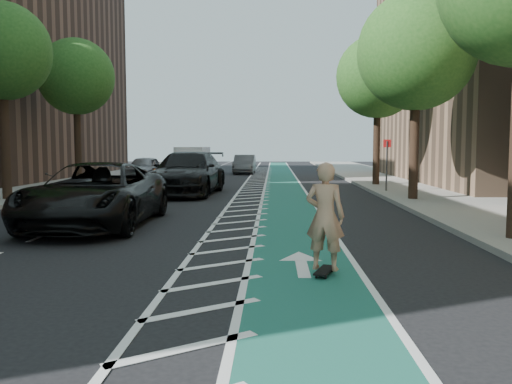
{
  "coord_description": "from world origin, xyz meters",
  "views": [
    {
      "loc": [
        2.47,
        -12.73,
        2.24
      ],
      "look_at": [
        2.05,
        0.3,
        1.1
      ],
      "focal_mm": 38.0,
      "sensor_mm": 36.0,
      "label": 1
    }
  ],
  "objects_px": {
    "suv_far": "(188,173)",
    "suv_near": "(96,195)",
    "skateboarder": "(325,216)",
    "barrel_a": "(123,203)"
  },
  "relations": [
    {
      "from": "suv_near",
      "to": "suv_far",
      "type": "distance_m",
      "value": 9.73
    },
    {
      "from": "suv_far",
      "to": "barrel_a",
      "type": "xyz_separation_m",
      "value": [
        -0.78,
        -7.8,
        -0.53
      ]
    },
    {
      "from": "suv_far",
      "to": "barrel_a",
      "type": "distance_m",
      "value": 7.85
    },
    {
      "from": "skateboarder",
      "to": "suv_near",
      "type": "xyz_separation_m",
      "value": [
        -5.75,
        5.45,
        -0.15
      ]
    },
    {
      "from": "skateboarder",
      "to": "suv_near",
      "type": "bearing_deg",
      "value": -25.61
    },
    {
      "from": "suv_far",
      "to": "suv_near",
      "type": "bearing_deg",
      "value": -92.39
    },
    {
      "from": "skateboarder",
      "to": "suv_far",
      "type": "height_order",
      "value": "skateboarder"
    },
    {
      "from": "skateboarder",
      "to": "suv_near",
      "type": "distance_m",
      "value": 7.92
    },
    {
      "from": "suv_far",
      "to": "skateboarder",
      "type": "bearing_deg",
      "value": -69.1
    },
    {
      "from": "suv_near",
      "to": "skateboarder",
      "type": "bearing_deg",
      "value": -43.61
    }
  ]
}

